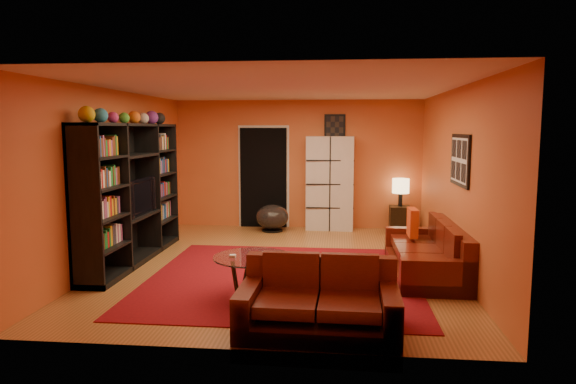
# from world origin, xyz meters

# --- Properties ---
(floor) EXTENTS (6.00, 6.00, 0.00)m
(floor) POSITION_xyz_m (0.00, 0.00, 0.00)
(floor) COLOR brown
(floor) RESTS_ON ground
(ceiling) EXTENTS (6.00, 6.00, 0.00)m
(ceiling) POSITION_xyz_m (0.00, 0.00, 2.60)
(ceiling) COLOR white
(ceiling) RESTS_ON wall_back
(wall_back) EXTENTS (6.00, 0.00, 6.00)m
(wall_back) POSITION_xyz_m (0.00, 3.00, 1.30)
(wall_back) COLOR #C4592B
(wall_back) RESTS_ON floor
(wall_front) EXTENTS (6.00, 0.00, 6.00)m
(wall_front) POSITION_xyz_m (0.00, -3.00, 1.30)
(wall_front) COLOR #C4592B
(wall_front) RESTS_ON floor
(wall_left) EXTENTS (0.00, 6.00, 6.00)m
(wall_left) POSITION_xyz_m (-2.50, 0.00, 1.30)
(wall_left) COLOR #C4592B
(wall_left) RESTS_ON floor
(wall_right) EXTENTS (0.00, 6.00, 6.00)m
(wall_right) POSITION_xyz_m (2.50, 0.00, 1.30)
(wall_right) COLOR #C4592B
(wall_right) RESTS_ON floor
(rug) EXTENTS (3.60, 3.60, 0.01)m
(rug) POSITION_xyz_m (0.10, -0.70, 0.01)
(rug) COLOR #600B12
(rug) RESTS_ON floor
(doorway) EXTENTS (0.95, 0.10, 2.04)m
(doorway) POSITION_xyz_m (-0.70, 2.96, 1.02)
(doorway) COLOR black
(doorway) RESTS_ON floor
(wall_art_right) EXTENTS (0.03, 1.00, 0.70)m
(wall_art_right) POSITION_xyz_m (2.48, -0.30, 1.60)
(wall_art_right) COLOR black
(wall_art_right) RESTS_ON wall_right
(wall_art_back) EXTENTS (0.42, 0.03, 0.52)m
(wall_art_back) POSITION_xyz_m (0.75, 2.98, 2.05)
(wall_art_back) COLOR black
(wall_art_back) RESTS_ON wall_back
(entertainment_unit) EXTENTS (0.45, 3.00, 2.10)m
(entertainment_unit) POSITION_xyz_m (-2.27, 0.00, 1.05)
(entertainment_unit) COLOR black
(entertainment_unit) RESTS_ON floor
(tv) EXTENTS (0.97, 0.13, 0.56)m
(tv) POSITION_xyz_m (-2.23, 0.04, 1.00)
(tv) COLOR black
(tv) RESTS_ON entertainment_unit
(sofa) EXTENTS (0.90, 2.19, 0.85)m
(sofa) POSITION_xyz_m (2.14, -0.27, 0.28)
(sofa) COLOR #481009
(sofa) RESTS_ON rug
(loveseat) EXTENTS (1.60, 0.98, 0.85)m
(loveseat) POSITION_xyz_m (0.66, -2.41, 0.28)
(loveseat) COLOR #481009
(loveseat) RESTS_ON rug
(throw_pillow) EXTENTS (0.12, 0.42, 0.42)m
(throw_pillow) POSITION_xyz_m (1.95, 0.25, 0.63)
(throw_pillow) COLOR #CD4016
(throw_pillow) RESTS_ON sofa
(coffee_table) EXTENTS (0.97, 0.97, 0.48)m
(coffee_table) POSITION_xyz_m (-0.17, -1.47, 0.44)
(coffee_table) COLOR silver
(coffee_table) RESTS_ON floor
(storage_cabinet) EXTENTS (0.95, 0.46, 1.87)m
(storage_cabinet) POSITION_xyz_m (0.67, 2.80, 0.94)
(storage_cabinet) COLOR beige
(storage_cabinet) RESTS_ON floor
(bowl_chair) EXTENTS (0.65, 0.65, 0.53)m
(bowl_chair) POSITION_xyz_m (-0.46, 2.48, 0.28)
(bowl_chair) COLOR black
(bowl_chair) RESTS_ON floor
(side_table) EXTENTS (0.40, 0.40, 0.50)m
(side_table) POSITION_xyz_m (2.06, 2.75, 0.25)
(side_table) COLOR black
(side_table) RESTS_ON floor
(table_lamp) EXTENTS (0.33, 0.33, 0.55)m
(table_lamp) POSITION_xyz_m (2.06, 2.75, 0.89)
(table_lamp) COLOR black
(table_lamp) RESTS_ON side_table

